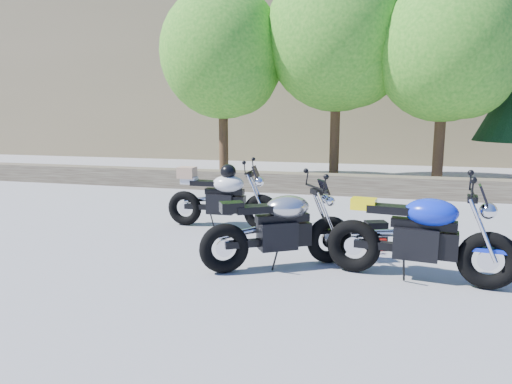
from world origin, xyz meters
TOP-DOWN VIEW (x-y plane):
  - ground at (0.00, 0.00)m, footprint 90.00×90.00m
  - stone_wall at (0.00, 5.50)m, footprint 22.00×0.55m
  - hillside at (3.00, 28.00)m, footprint 80.00×30.00m
  - tree_decid_left at (-2.39, 7.14)m, footprint 3.67×3.67m
  - tree_decid_mid at (0.91, 7.54)m, footprint 4.08×4.08m
  - tree_decid_right at (3.71, 6.94)m, footprint 3.54×3.54m
  - silver_bike at (0.89, -0.36)m, footprint 1.86×1.22m
  - white_bike at (-0.56, 1.49)m, footprint 2.05×0.65m
  - blue_bike at (2.59, -0.37)m, footprint 2.20×0.70m
  - backpack at (2.08, 0.84)m, footprint 0.36×0.34m

SIDE VIEW (x-z plane):
  - ground at x=0.00m, z-range 0.00..0.00m
  - backpack at x=2.08m, z-range -0.01..0.41m
  - stone_wall at x=0.00m, z-range 0.00..0.50m
  - silver_bike at x=0.89m, z-range -0.01..1.03m
  - blue_bike at x=2.59m, z-range -0.01..1.09m
  - white_bike at x=-0.56m, z-range -0.01..1.12m
  - tree_decid_right at x=3.71m, z-range 0.79..6.20m
  - tree_decid_left at x=-2.39m, z-range 0.83..6.44m
  - tree_decid_mid at x=0.91m, z-range 0.92..7.16m
  - hillside at x=3.00m, z-range 0.00..15.00m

